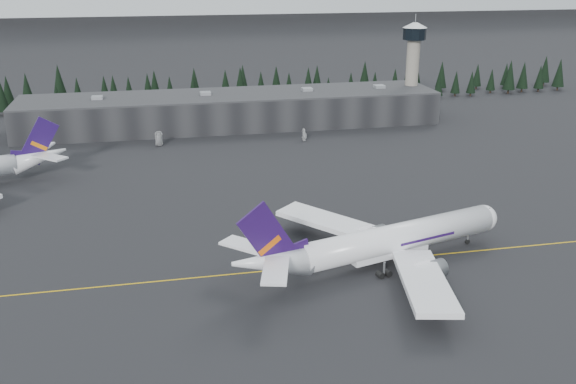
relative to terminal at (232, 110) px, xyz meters
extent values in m
plane|color=black|center=(0.00, -125.00, -6.30)|extent=(1400.00, 1400.00, 0.00)
cube|color=gold|center=(0.00, -127.00, -6.29)|extent=(400.00, 0.40, 0.02)
cube|color=black|center=(0.00, 0.00, -0.30)|extent=(160.00, 30.00, 12.00)
cube|color=#333335|center=(0.00, 0.00, 6.00)|extent=(160.00, 30.00, 0.60)
cylinder|color=gray|center=(75.00, 3.00, 9.70)|extent=(5.20, 5.20, 32.00)
cylinder|color=black|center=(75.00, 3.00, 26.95)|extent=(9.20, 9.20, 4.50)
cone|color=silver|center=(75.00, 3.00, 30.40)|extent=(10.00, 10.00, 2.00)
cube|color=black|center=(0.00, 37.00, 1.20)|extent=(360.00, 20.00, 15.00)
cylinder|color=white|center=(19.26, -128.20, -0.74)|extent=(46.42, 18.21, 6.06)
sphere|color=white|center=(41.66, -122.02, -0.74)|extent=(6.06, 6.06, 6.06)
cone|color=white|center=(-9.97, -136.26, 0.17)|extent=(17.98, 10.36, 8.78)
cube|color=white|center=(9.25, -114.71, -2.36)|extent=(25.33, 26.12, 2.59)
cylinder|color=#94979C|center=(16.57, -118.46, -4.08)|extent=(7.35, 5.45, 3.84)
cube|color=white|center=(17.58, -144.91, -2.36)|extent=(14.05, 29.39, 2.59)
cylinder|color=#94979C|center=(21.94, -137.94, -4.08)|extent=(7.35, 5.45, 3.84)
cube|color=#28104C|center=(-10.45, -136.39, 5.32)|extent=(12.47, 3.89, 15.05)
cube|color=#EB5D0D|center=(-10.26, -136.34, 3.80)|extent=(4.90, 1.86, 3.71)
cube|color=white|center=(-13.53, -130.95, 1.58)|extent=(11.11, 11.04, 0.51)
cube|color=white|center=(-10.30, -142.64, 1.58)|extent=(7.20, 11.90, 0.51)
cylinder|color=black|center=(37.76, -123.09, -4.78)|extent=(0.51, 0.51, 3.03)
cylinder|color=black|center=(11.23, -125.69, -4.78)|extent=(0.51, 0.51, 3.03)
cylinder|color=black|center=(13.65, -134.46, -4.78)|extent=(0.51, 0.51, 3.03)
cone|color=white|center=(-63.67, -52.48, -0.09)|extent=(17.31, 10.56, 8.43)
cube|color=#25114F|center=(-63.21, -52.33, 4.86)|extent=(11.85, 4.25, 14.45)
cube|color=orange|center=(-63.39, -52.39, 3.41)|extent=(4.67, 1.97, 3.56)
cube|color=white|center=(-60.03, -57.42, 1.27)|extent=(10.85, 10.40, 0.49)
cube|color=white|center=(-63.61, -46.34, 1.27)|extent=(6.50, 11.35, 0.49)
imported|color=silver|center=(-28.83, -24.27, -5.56)|extent=(3.56, 5.74, 1.48)
imported|color=silver|center=(22.35, -28.15, -5.53)|extent=(4.53, 1.87, 1.53)
camera|label=1|loc=(-29.65, -244.68, 53.72)|focal=40.00mm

